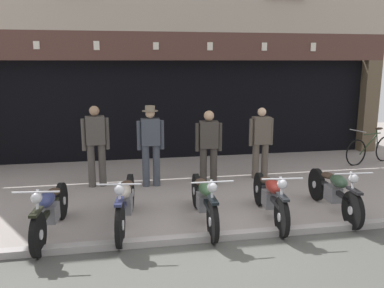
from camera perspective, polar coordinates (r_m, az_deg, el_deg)
ground at (r=5.31m, az=9.89°, el=-18.14°), size 23.33×22.00×0.18m
shop_facade at (r=12.41m, az=-2.74°, el=7.96°), size 11.63×4.42×6.70m
motorcycle_left at (r=6.43m, az=-19.46°, el=-8.78°), size 0.62×1.95×0.90m
motorcycle_center_left at (r=6.44m, az=-9.42°, el=-8.05°), size 0.62×2.07×0.93m
motorcycle_center at (r=6.52m, az=1.72°, el=-7.78°), size 0.62×2.05×0.91m
motorcycle_center_right at (r=6.79m, az=11.02°, el=-7.24°), size 0.62×1.95×0.90m
motorcycle_right at (r=7.34m, az=19.49°, el=-6.24°), size 0.62×1.97×0.90m
salesman_left at (r=8.52m, az=-13.47°, el=0.23°), size 0.56×0.26×1.70m
shopkeeper_center at (r=8.35m, az=-5.88°, el=0.25°), size 0.56×0.33×1.70m
salesman_right at (r=8.41m, az=2.38°, el=-0.05°), size 0.56×0.26×1.59m
assistant_far_right at (r=9.05m, az=9.73°, el=0.60°), size 0.56×0.25×1.59m
advert_board_near at (r=11.35m, az=8.83°, el=7.20°), size 0.82×0.03×0.99m
advert_board_far at (r=11.80m, az=14.39°, el=7.38°), size 0.77×0.03×1.08m
leaning_bicycle at (r=11.30m, az=24.04°, el=-0.66°), size 1.68×0.63×0.93m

